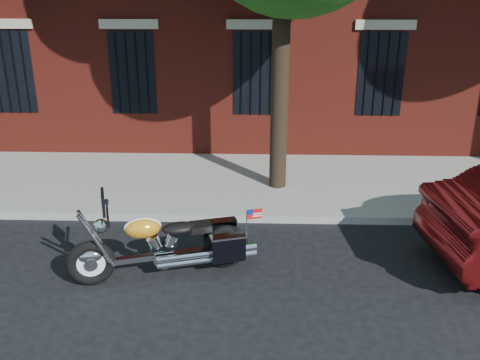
{
  "coord_description": "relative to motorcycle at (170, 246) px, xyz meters",
  "views": [
    {
      "loc": [
        0.05,
        -7.91,
        4.38
      ],
      "look_at": [
        -0.24,
        0.8,
        1.07
      ],
      "focal_mm": 40.0,
      "sensor_mm": 36.0,
      "label": 1
    }
  ],
  "objects": [
    {
      "name": "curb",
      "position": [
        1.28,
        2.0,
        -0.43
      ],
      "size": [
        40.0,
        0.16,
        0.15
      ],
      "primitive_type": "cube",
      "color": "gray",
      "rests_on": "ground"
    },
    {
      "name": "motorcycle",
      "position": [
        0.0,
        0.0,
        0.0
      ],
      "size": [
        2.93,
        1.34,
        1.48
      ],
      "rotation": [
        0.0,
        0.0,
        0.29
      ],
      "color": "black",
      "rests_on": "ground"
    },
    {
      "name": "ground",
      "position": [
        1.28,
        0.62,
        -0.5
      ],
      "size": [
        120.0,
        120.0,
        0.0
      ],
      "primitive_type": "plane",
      "color": "black",
      "rests_on": "ground"
    },
    {
      "name": "sidewalk",
      "position": [
        1.28,
        3.88,
        -0.43
      ],
      "size": [
        40.0,
        3.6,
        0.15
      ],
      "primitive_type": "cube",
      "color": "gray",
      "rests_on": "ground"
    }
  ]
}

